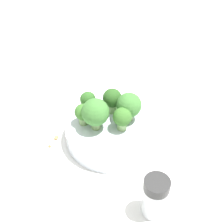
# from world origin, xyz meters

# --- Properties ---
(ground_plane) EXTENTS (3.00, 3.00, 0.00)m
(ground_plane) POSITION_xyz_m (0.00, 0.00, 0.00)
(ground_plane) COLOR white
(bowl) EXTENTS (0.18, 0.18, 0.04)m
(bowl) POSITION_xyz_m (0.00, 0.00, 0.02)
(bowl) COLOR silver
(bowl) RESTS_ON ground_plane
(broccoli_floret_0) EXTENTS (0.05, 0.05, 0.07)m
(broccoli_floret_0) POSITION_xyz_m (-0.02, -0.02, 0.07)
(broccoli_floret_0) COLOR #7A9E5B
(broccoli_floret_0) RESTS_ON bowl
(broccoli_floret_1) EXTENTS (0.03, 0.03, 0.04)m
(broccoli_floret_1) POSITION_xyz_m (-0.05, -0.02, 0.06)
(broccoli_floret_1) COLOR #84AD66
(broccoli_floret_1) RESTS_ON bowl
(broccoli_floret_2) EXTENTS (0.04, 0.04, 0.05)m
(broccoli_floret_2) POSITION_xyz_m (-0.02, 0.04, 0.07)
(broccoli_floret_2) COLOR #8EB770
(broccoli_floret_2) RESTS_ON bowl
(broccoli_floret_3) EXTENTS (0.05, 0.05, 0.06)m
(broccoli_floret_3) POSITION_xyz_m (0.02, 0.03, 0.07)
(broccoli_floret_3) COLOR #84AD66
(broccoli_floret_3) RESTS_ON bowl
(broccoli_floret_4) EXTENTS (0.04, 0.04, 0.05)m
(broccoli_floret_4) POSITION_xyz_m (0.02, 0.00, 0.06)
(broccoli_floret_4) COLOR #84AD66
(broccoli_floret_4) RESTS_ON bowl
(broccoli_floret_5) EXTENTS (0.03, 0.03, 0.04)m
(broccoli_floret_5) POSITION_xyz_m (-0.06, 0.02, 0.06)
(broccoli_floret_5) COLOR #7A9E5B
(broccoli_floret_5) RESTS_ON bowl
(pepper_shaker) EXTENTS (0.04, 0.04, 0.08)m
(pepper_shaker) POSITION_xyz_m (0.14, -0.11, 0.04)
(pepper_shaker) COLOR silver
(pepper_shaker) RESTS_ON ground_plane
(almond_crumb_0) EXTENTS (0.01, 0.01, 0.01)m
(almond_crumb_0) POSITION_xyz_m (-0.10, -0.06, 0.00)
(almond_crumb_0) COLOR #AD7F4C
(almond_crumb_0) RESTS_ON ground_plane
(almond_crumb_1) EXTENTS (0.01, 0.00, 0.01)m
(almond_crumb_1) POSITION_xyz_m (-0.10, -0.08, 0.00)
(almond_crumb_1) COLOR olive
(almond_crumb_1) RESTS_ON ground_plane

